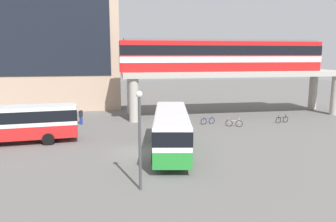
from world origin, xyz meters
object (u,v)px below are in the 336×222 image
station_building (35,45)px  pedestrian_waiting_near_stop (81,117)px  train (222,55)px  bus_main (171,127)px  bicycle_silver (234,123)px  bicycle_blue (208,121)px  bus_secondary (10,121)px  bicycle_black (282,120)px

station_building → pedestrian_waiting_near_stop: 18.78m
station_building → train: station_building is taller
bus_main → pedestrian_waiting_near_stop: bus_main is taller
pedestrian_waiting_near_stop → station_building: bearing=115.9°
bicycle_silver → bicycle_blue: bearing=145.5°
train → bus_secondary: size_ratio=2.22×
station_building → bus_main: (15.29, -26.93, -6.88)m
bicycle_silver → station_building: bearing=140.8°
train → bicycle_black: (5.20, -5.82, -7.12)m
bus_secondary → bicycle_blue: size_ratio=6.44×
bus_secondary → bicycle_blue: (18.87, 4.79, -1.63)m
bus_main → train: bearing=58.2°
bicycle_black → train: bearing=131.7°
bicycle_blue → bicycle_silver: 2.91m
station_building → train: bearing=-27.2°
station_building → bicycle_blue: 28.72m
train → bus_secondary: 24.78m
station_building → bicycle_blue: size_ratio=13.79×
train → bicycle_silver: train is taller
bus_secondary → bicycle_blue: bus_secondary is taller
station_building → bicycle_silver: 31.50m
bicycle_blue → bicycle_black: size_ratio=1.00×
bus_secondary → bicycle_black: bearing=8.4°
bicycle_blue → pedestrian_waiting_near_stop: 13.87m
bicycle_silver → bicycle_black: (5.98, 0.90, 0.00)m
bicycle_blue → bus_secondary: bearing=-165.8°
train → bus_main: train is taller
station_building → pedestrian_waiting_near_stop: size_ratio=13.87×
bicycle_silver → bicycle_black: size_ratio=0.95×
train → bicycle_blue: train is taller
station_building → bus_secondary: bearing=-84.3°
bicycle_silver → bus_main: bearing=-136.6°
bus_secondary → bicycle_black: size_ratio=6.43×
pedestrian_waiting_near_stop → bicycle_silver: bearing=-13.7°
bus_main → bicycle_black: 16.69m
bus_main → pedestrian_waiting_near_stop: bearing=124.0°
train → bus_main: size_ratio=2.21×
bus_secondary → bus_main: bearing=-19.5°
train → bus_main: (-8.99, -14.47, -5.49)m
train → bus_secondary: (-22.06, -9.85, -5.49)m
bicycle_black → station_building: bearing=148.2°
bicycle_black → bicycle_silver: bearing=-171.5°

